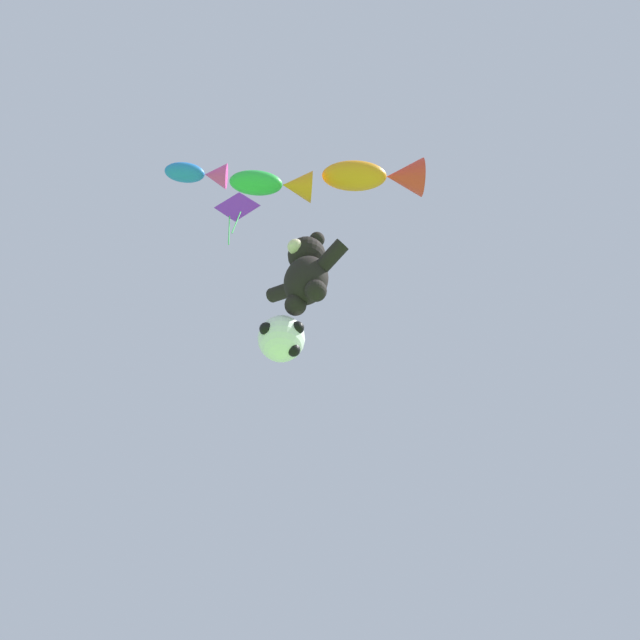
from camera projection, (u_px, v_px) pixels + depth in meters
The scene contains 6 objects.
teddy_bear_kite at pixel (306, 272), 14.22m from camera, with size 2.35×1.04×2.38m.
soccer_ball_kite at pixel (282, 339), 13.45m from camera, with size 1.13×1.12×1.04m.
fish_kite_tangerine at pixel (379, 176), 14.67m from camera, with size 2.30×2.21×0.91m.
fish_kite_emerald at pixel (277, 184), 14.53m from camera, with size 1.82×1.85×0.75m.
fish_kite_cobalt at pixel (200, 174), 15.07m from camera, with size 1.42×1.48×0.63m.
diamond_kite at pixel (237, 209), 17.82m from camera, with size 1.07×0.85×2.37m.
Camera 1 is at (5.27, -1.87, 1.16)m, focal length 35.00 mm.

